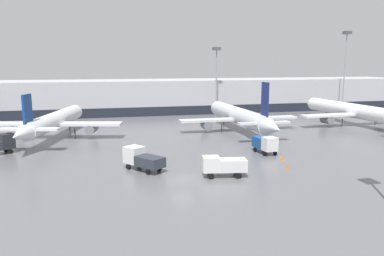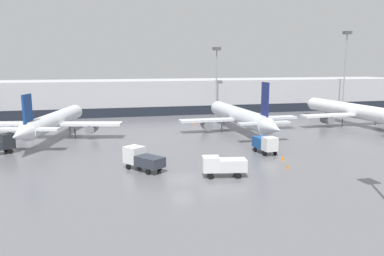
% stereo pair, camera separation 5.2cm
% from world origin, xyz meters
% --- Properties ---
extents(ground_plane, '(320.00, 320.00, 0.00)m').
position_xyz_m(ground_plane, '(0.00, 0.00, 0.00)').
color(ground_plane, slate).
extents(terminal_building, '(160.00, 28.98, 9.00)m').
position_xyz_m(terminal_building, '(-0.15, 61.93, 4.49)').
color(terminal_building, '#B2B2B7').
rests_on(terminal_building, ground_plane).
extents(parked_jet_0, '(24.46, 31.81, 8.92)m').
position_xyz_m(parked_jet_0, '(-17.62, 29.20, 3.17)').
color(parked_jet_0, silver).
rests_on(parked_jet_0, ground_plane).
extents(parked_jet_1, '(27.07, 39.65, 9.25)m').
position_xyz_m(parked_jet_1, '(45.44, 28.97, 3.08)').
color(parked_jet_1, white).
rests_on(parked_jet_1, ground_plane).
extents(parked_jet_2, '(24.57, 35.26, 10.38)m').
position_xyz_m(parked_jet_2, '(17.87, 28.57, 3.02)').
color(parked_jet_2, silver).
rests_on(parked_jet_2, ground_plane).
extents(service_truck_0, '(5.53, 2.74, 2.51)m').
position_xyz_m(service_truck_0, '(5.01, -0.25, 1.47)').
color(service_truck_0, silver).
rests_on(service_truck_0, ground_plane).
extents(service_truck_1, '(5.19, 5.92, 2.86)m').
position_xyz_m(service_truck_1, '(-4.24, 4.97, 1.53)').
color(service_truck_1, '#2D333D').
rests_on(service_truck_1, ground_plane).
extents(service_truck_3, '(2.44, 4.70, 2.73)m').
position_xyz_m(service_truck_3, '(14.89, 9.56, 1.57)').
color(service_truck_3, '#19478C').
rests_on(service_truck_3, ground_plane).
extents(traffic_cone_1, '(0.45, 0.45, 0.74)m').
position_xyz_m(traffic_cone_1, '(11.13, 39.31, 0.37)').
color(traffic_cone_1, orange).
rests_on(traffic_cone_1, ground_plane).
extents(traffic_cone_2, '(0.44, 0.44, 0.70)m').
position_xyz_m(traffic_cone_2, '(15.60, 5.14, 0.35)').
color(traffic_cone_2, orange).
rests_on(traffic_cone_2, ground_plane).
extents(traffic_cone_3, '(0.44, 0.44, 0.71)m').
position_xyz_m(traffic_cone_3, '(23.58, 39.42, 0.35)').
color(traffic_cone_3, orange).
rests_on(traffic_cone_3, ground_plane).
extents(traffic_cone_4, '(0.37, 0.37, 0.69)m').
position_xyz_m(traffic_cone_4, '(14.31, 1.23, 0.35)').
color(traffic_cone_4, orange).
rests_on(traffic_cone_4, ground_plane).
extents(apron_light_mast_1, '(1.80, 1.80, 22.09)m').
position_xyz_m(apron_light_mast_1, '(56.21, 49.40, 16.99)').
color(apron_light_mast_1, gray).
rests_on(apron_light_mast_1, ground_plane).
extents(apron_light_mast_6, '(1.80, 1.80, 17.58)m').
position_xyz_m(apron_light_mast_6, '(19.83, 50.81, 13.94)').
color(apron_light_mast_6, gray).
rests_on(apron_light_mast_6, ground_plane).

